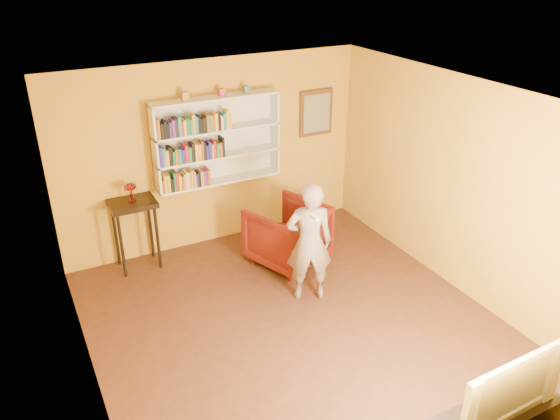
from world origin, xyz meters
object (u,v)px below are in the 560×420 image
(console_table, at_px, (134,213))
(television, at_px, (502,382))
(armchair, at_px, (287,234))
(person, at_px, (309,243))
(bookshelf, at_px, (216,140))
(ruby_lustre, at_px, (130,189))

(console_table, relative_size, television, 0.89)
(console_table, xyz_separation_m, armchair, (1.89, -0.84, -0.39))
(armchair, xyz_separation_m, television, (0.05, -3.66, 0.36))
(person, relative_size, television, 1.41)
(person, bearing_deg, armchair, -79.54)
(console_table, distance_m, armchair, 2.10)
(television, bearing_deg, console_table, 111.84)
(armchair, relative_size, television, 0.85)
(bookshelf, xyz_separation_m, television, (0.65, -4.66, -0.81))
(ruby_lustre, bearing_deg, television, -66.74)
(bookshelf, height_order, television, bookshelf)
(console_table, distance_m, person, 2.43)
(ruby_lustre, height_order, armchair, ruby_lustre)
(armchair, bearing_deg, person, 57.66)
(bookshelf, relative_size, armchair, 1.91)
(bookshelf, height_order, console_table, bookshelf)
(ruby_lustre, xyz_separation_m, person, (1.71, -1.72, -0.39))
(bookshelf, height_order, ruby_lustre, bookshelf)
(armchair, xyz_separation_m, person, (-0.18, -0.89, 0.35))
(armchair, distance_m, television, 3.68)
(console_table, xyz_separation_m, person, (1.71, -1.72, -0.03))
(ruby_lustre, distance_m, armchair, 2.19)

